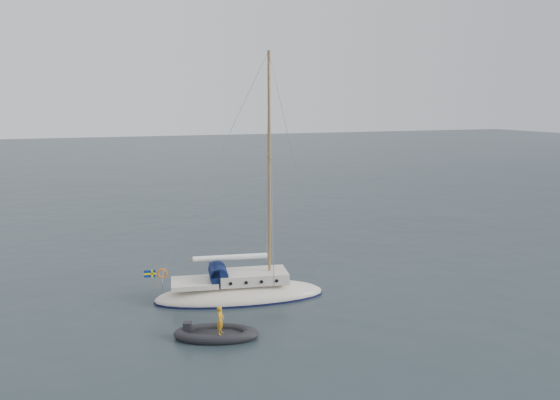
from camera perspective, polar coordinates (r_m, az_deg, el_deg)
name	(u,v)px	position (r m, az deg, el deg)	size (l,w,h in m)	color
ground	(279,287)	(31.86, -0.12, -9.06)	(300.00, 300.00, 0.00)	black
sailboat	(240,280)	(29.82, -4.19, -8.34)	(9.62, 2.88, 13.70)	silver
dinghy	(224,291)	(30.85, -5.85, -9.39)	(2.96, 1.34, 0.42)	#4B4C51
rib	(216,333)	(25.46, -6.71, -13.63)	(3.86, 1.76, 1.53)	black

